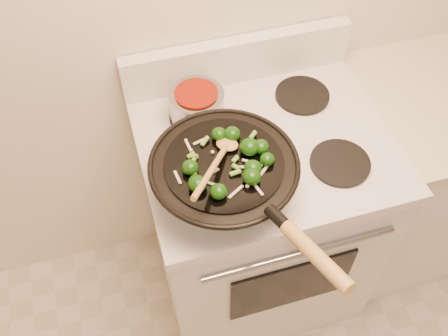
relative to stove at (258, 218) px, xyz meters
name	(u,v)px	position (x,y,z in m)	size (l,w,h in m)	color
stove	(258,218)	(0.00, 0.00, 0.00)	(0.78, 0.67, 1.08)	white
counter_unit	(430,170)	(0.76, 0.03, -0.01)	(0.89, 0.62, 0.91)	white
wok	(225,176)	(-0.18, -0.16, 0.53)	(0.41, 0.66, 0.21)	black
stirfry	(231,162)	(-0.17, -0.17, 0.60)	(0.27, 0.24, 0.05)	#103908
wooden_spoon	(218,159)	(-0.20, -0.16, 0.62)	(0.19, 0.25, 0.10)	#AC8043
saucepan	(197,105)	(-0.18, 0.15, 0.51)	(0.17, 0.28, 0.10)	gray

